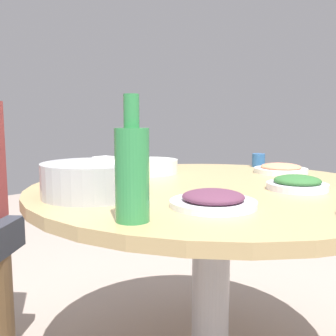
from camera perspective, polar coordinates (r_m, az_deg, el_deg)
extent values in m
cylinder|color=#99999E|center=(1.43, 6.39, -17.32)|extent=(0.13, 0.13, 0.67)
cylinder|color=tan|center=(1.33, 6.61, -3.24)|extent=(1.24, 1.24, 0.03)
cylinder|color=#B2B5BA|center=(1.14, -11.08, -1.67)|extent=(0.30, 0.30, 0.10)
ellipsoid|color=white|center=(1.14, -11.09, -1.42)|extent=(0.25, 0.25, 0.11)
cube|color=white|center=(1.18, -7.99, 1.36)|extent=(0.15, 0.07, 0.01)
cylinder|color=white|center=(1.60, -3.09, 0.26)|extent=(0.25, 0.25, 0.06)
cylinder|color=#321E07|center=(1.60, -3.08, 0.10)|extent=(0.22, 0.22, 0.04)
cylinder|color=silver|center=(1.60, -3.09, 0.97)|extent=(0.05, 0.28, 0.01)
cylinder|color=white|center=(0.99, 6.77, -5.29)|extent=(0.23, 0.23, 0.02)
ellipsoid|color=#592D44|center=(0.99, 6.78, -4.28)|extent=(0.16, 0.16, 0.04)
cylinder|color=white|center=(1.67, 16.50, -0.36)|extent=(0.22, 0.22, 0.02)
ellipsoid|color=#E38360|center=(1.67, 16.52, 0.17)|extent=(0.17, 0.17, 0.03)
cylinder|color=silver|center=(1.29, 18.75, -2.62)|extent=(0.19, 0.19, 0.02)
ellipsoid|color=#2F632F|center=(1.29, 18.78, -1.81)|extent=(0.15, 0.15, 0.04)
cylinder|color=#328A49|center=(0.84, -5.38, -1.08)|extent=(0.08, 0.08, 0.21)
cylinder|color=#328A49|center=(0.83, -5.50, 8.49)|extent=(0.03, 0.03, 0.07)
cylinder|color=#295996|center=(1.86, 13.38, 1.14)|extent=(0.06, 0.06, 0.06)
cylinder|color=#2F529B|center=(1.45, -12.36, -0.43)|extent=(0.07, 0.07, 0.07)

